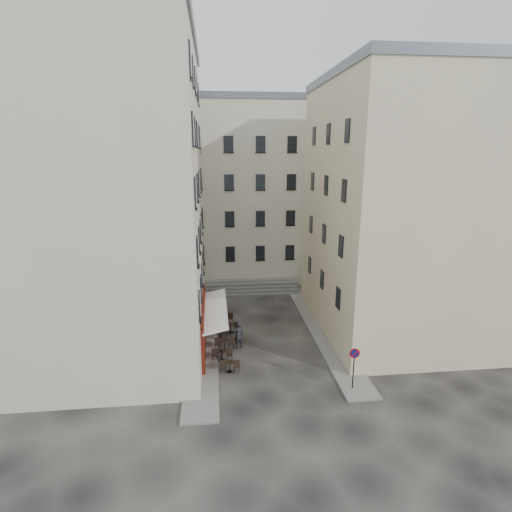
{
  "coord_description": "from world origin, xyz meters",
  "views": [
    {
      "loc": [
        -3.5,
        -24.43,
        13.28
      ],
      "look_at": [
        -0.49,
        4.0,
        5.83
      ],
      "focal_mm": 28.0,
      "sensor_mm": 36.0,
      "label": 1
    }
  ],
  "objects": [
    {
      "name": "bistro_table_d",
      "position": [
        -2.47,
        3.45,
        0.46
      ],
      "size": [
        1.28,
        0.6,
        0.9
      ],
      "color": "black",
      "rests_on": "ground"
    },
    {
      "name": "building_right",
      "position": [
        10.5,
        3.5,
        9.31
      ],
      "size": [
        12.2,
        14.2,
        18.6
      ],
      "color": "beige",
      "rests_on": "ground"
    },
    {
      "name": "ground",
      "position": [
        0.0,
        0.0,
        0.0
      ],
      "size": [
        90.0,
        90.0,
        0.0
      ],
      "primitive_type": "plane",
      "color": "black",
      "rests_on": "ground"
    },
    {
      "name": "sidewalk_right",
      "position": [
        4.5,
        3.0,
        0.06
      ],
      "size": [
        2.0,
        18.0,
        0.12
      ],
      "primitive_type": "cube",
      "color": "slate",
      "rests_on": "ground"
    },
    {
      "name": "stone_steps",
      "position": [
        0.0,
        12.57,
        0.4
      ],
      "size": [
        9.0,
        3.15,
        0.8
      ],
      "color": "#575552",
      "rests_on": "ground"
    },
    {
      "name": "building_left",
      "position": [
        -10.5,
        3.0,
        10.31
      ],
      "size": [
        12.2,
        16.2,
        20.6
      ],
      "color": "beige",
      "rests_on": "ground"
    },
    {
      "name": "bollard_mid",
      "position": [
        -3.25,
        2.5,
        0.53
      ],
      "size": [
        0.12,
        0.12,
        0.98
      ],
      "color": "black",
      "rests_on": "ground"
    },
    {
      "name": "building_back",
      "position": [
        -1.0,
        19.0,
        9.31
      ],
      "size": [
        18.2,
        10.2,
        18.6
      ],
      "color": "beige",
      "rests_on": "ground"
    },
    {
      "name": "bistro_table_e",
      "position": [
        -2.88,
        5.19,
        0.47
      ],
      "size": [
        1.32,
        0.62,
        0.93
      ],
      "color": "black",
      "rests_on": "ground"
    },
    {
      "name": "bollard_far",
      "position": [
        -3.25,
        6.0,
        0.53
      ],
      "size": [
        0.12,
        0.12,
        0.98
      ],
      "color": "black",
      "rests_on": "ground"
    },
    {
      "name": "sidewalk_left",
      "position": [
        -4.5,
        4.0,
        0.06
      ],
      "size": [
        2.0,
        22.0,
        0.12
      ],
      "primitive_type": "cube",
      "color": "slate",
      "rests_on": "ground"
    },
    {
      "name": "no_parking_sign",
      "position": [
        4.16,
        -4.82,
        1.87
      ],
      "size": [
        0.6,
        0.12,
        2.64
      ],
      "rotation": [
        0.0,
        0.0,
        -0.11
      ],
      "color": "black",
      "rests_on": "ground"
    },
    {
      "name": "bistro_table_b",
      "position": [
        -3.22,
        -0.76,
        0.48
      ],
      "size": [
        1.35,
        0.63,
        0.95
      ],
      "color": "black",
      "rests_on": "ground"
    },
    {
      "name": "pedestrian",
      "position": [
        -2.03,
        1.0,
        0.98
      ],
      "size": [
        0.83,
        0.67,
        1.95
      ],
      "primitive_type": "imported",
      "rotation": [
        0.0,
        0.0,
        3.47
      ],
      "color": "black",
      "rests_on": "ground"
    },
    {
      "name": "bollard_near",
      "position": [
        -3.25,
        -1.0,
        0.53
      ],
      "size": [
        0.12,
        0.12,
        0.98
      ],
      "color": "black",
      "rests_on": "ground"
    },
    {
      "name": "cafe_storefront",
      "position": [
        -4.32,
        1.0,
        1.88
      ],
      "size": [
        1.74,
        7.3,
        3.5
      ],
      "color": "#47110A",
      "rests_on": "ground"
    },
    {
      "name": "bistro_table_c",
      "position": [
        -3.02,
        0.76,
        0.48
      ],
      "size": [
        1.34,
        0.63,
        0.94
      ],
      "color": "black",
      "rests_on": "ground"
    },
    {
      "name": "bistro_table_a",
      "position": [
        -2.78,
        -2.15,
        0.44
      ],
      "size": [
        1.23,
        0.58,
        0.87
      ],
      "color": "black",
      "rests_on": "ground"
    }
  ]
}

